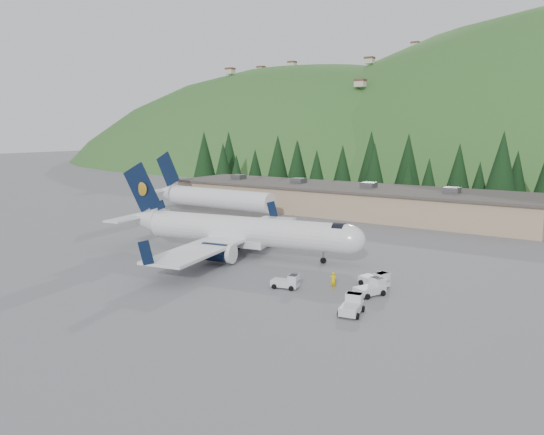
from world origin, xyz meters
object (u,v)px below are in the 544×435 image
at_px(airliner, 238,231).
at_px(baggage_tug_b, 376,280).
at_px(ramp_worker, 333,280).
at_px(baggage_tug_d, 372,288).
at_px(terminal_building, 344,199).
at_px(baggage_tug_c, 352,305).
at_px(second_airliner, 208,197).
at_px(baggage_tug_a, 287,282).

distance_m(airliner, baggage_tug_b, 20.43).
xyz_separation_m(baggage_tug_b, ramp_worker, (-3.31, -2.99, 0.15)).
distance_m(airliner, baggage_tug_d, 21.73).
relative_size(airliner, terminal_building, 0.48).
xyz_separation_m(airliner, baggage_tug_c, (21.35, -11.90, -2.31)).
xyz_separation_m(airliner, terminal_building, (-4.03, 38.17, -0.40)).
height_order(airliner, baggage_tug_d, airliner).
bearing_deg(baggage_tug_b, ramp_worker, -118.09).
bearing_deg(baggage_tug_d, baggage_tug_c, -150.05).
bearing_deg(baggage_tug_d, terminal_building, 52.74).
distance_m(airliner, terminal_building, 38.39).
bearing_deg(baggage_tug_b, airliner, -169.91).
bearing_deg(baggage_tug_d, airliner, 97.03).
distance_m(baggage_tug_d, ramp_worker, 4.02).
bearing_deg(second_airliner, baggage_tug_d, -32.39).
bearing_deg(baggage_tug_c, airliner, 50.03).
bearing_deg(terminal_building, second_airliner, -141.22).
relative_size(baggage_tug_b, baggage_tug_d, 1.00).
xyz_separation_m(baggage_tug_d, ramp_worker, (-4.01, -0.26, 0.15)).
relative_size(baggage_tug_b, ramp_worker, 1.93).
xyz_separation_m(airliner, ramp_worker, (16.70, -6.41, -2.16)).
bearing_deg(baggage_tug_a, airliner, 132.77).
bearing_deg(ramp_worker, baggage_tug_b, -170.92).
distance_m(baggage_tug_c, baggage_tug_d, 5.79).
relative_size(second_airliner, terminal_building, 0.39).
height_order(baggage_tug_b, ramp_worker, ramp_worker).
height_order(second_airliner, baggage_tug_d, second_airliner).
height_order(baggage_tug_b, baggage_tug_c, baggage_tug_b).
distance_m(baggage_tug_c, ramp_worker, 7.20).
xyz_separation_m(baggage_tug_c, ramp_worker, (-4.65, 5.49, 0.15)).
height_order(second_airliner, terminal_building, second_airliner).
bearing_deg(terminal_building, baggage_tug_d, -60.83).
bearing_deg(second_airliner, baggage_tug_a, -40.10).
xyz_separation_m(baggage_tug_c, baggage_tug_d, (-0.64, 5.75, 0.00)).
bearing_deg(baggage_tug_c, baggage_tug_b, -1.80).
height_order(baggage_tug_c, terminal_building, terminal_building).
relative_size(second_airliner, baggage_tug_b, 8.22).
distance_m(second_airliner, baggage_tug_c, 56.74).
relative_size(baggage_tug_c, baggage_tug_d, 0.96).
distance_m(baggage_tug_c, terminal_building, 56.17).
bearing_deg(baggage_tug_d, baggage_tug_b, 38.05).
distance_m(baggage_tug_b, terminal_building, 48.08).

